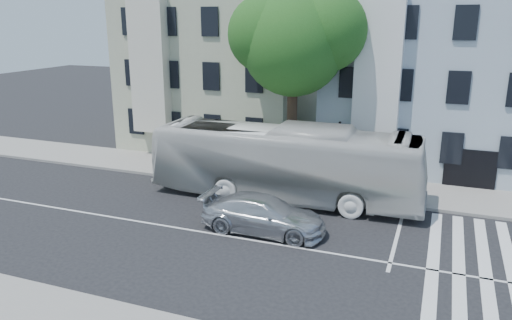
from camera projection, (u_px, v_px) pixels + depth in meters
The scene contains 9 objects.
ground at pixel (231, 237), 20.89m from camera, with size 120.00×120.00×0.00m, color black.
sidewalk_far at pixel (288, 179), 28.05m from camera, with size 80.00×4.00×0.15m, color gray.
building_left at pixel (224, 66), 35.24m from camera, with size 12.00×10.00×11.00m, color #A8AB90.
building_right at pixel (433, 74), 30.44m from camera, with size 12.00×10.00×11.00m, color #A4B9C4.
street_tree at pixel (296, 37), 26.55m from camera, with size 7.30×5.90×11.10m.
bus at pixel (285, 163), 24.80m from camera, with size 13.60×3.18×3.79m, color silver.
sedan at pixel (263, 214), 21.23m from camera, with size 5.36×2.18×1.56m, color silver.
hedge at pixel (245, 174), 27.58m from camera, with size 8.50×0.84×0.70m, color #21541B, non-canonical shape.
traffic_signal at pixel (338, 148), 25.32m from camera, with size 0.40×0.52×3.80m.
Camera 1 is at (7.82, -17.55, 8.88)m, focal length 35.00 mm.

